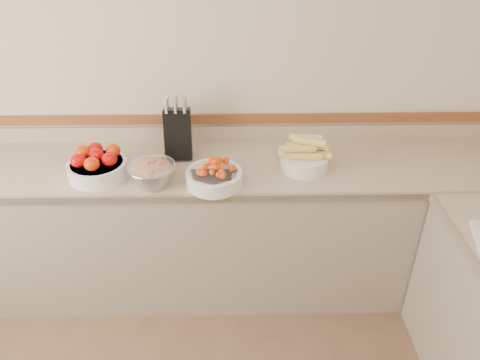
{
  "coord_description": "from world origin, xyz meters",
  "views": [
    {
      "loc": [
        0.31,
        -0.67,
        2.26
      ],
      "look_at": [
        0.35,
        1.35,
        1.0
      ],
      "focal_mm": 35.0,
      "sensor_mm": 36.0,
      "label": 1
    }
  ],
  "objects_px": {
    "knife_block": "(178,132)",
    "corn_bowl": "(304,157)",
    "tomato_bowl": "(97,165)",
    "cherry_tomato_bowl": "(214,176)",
    "rhubarb_bowl": "(152,173)"
  },
  "relations": [
    {
      "from": "knife_block",
      "to": "corn_bowl",
      "type": "height_order",
      "value": "knife_block"
    },
    {
      "from": "tomato_bowl",
      "to": "knife_block",
      "type": "bearing_deg",
      "value": 27.95
    },
    {
      "from": "knife_block",
      "to": "tomato_bowl",
      "type": "relative_size",
      "value": 1.16
    },
    {
      "from": "cherry_tomato_bowl",
      "to": "corn_bowl",
      "type": "xyz_separation_m",
      "value": [
        0.51,
        0.16,
        0.02
      ]
    },
    {
      "from": "knife_block",
      "to": "rhubarb_bowl",
      "type": "xyz_separation_m",
      "value": [
        -0.11,
        -0.33,
        -0.08
      ]
    },
    {
      "from": "cherry_tomato_bowl",
      "to": "tomato_bowl",
      "type": "bearing_deg",
      "value": 170.96
    },
    {
      "from": "corn_bowl",
      "to": "rhubarb_bowl",
      "type": "relative_size",
      "value": 1.16
    },
    {
      "from": "knife_block",
      "to": "tomato_bowl",
      "type": "bearing_deg",
      "value": -152.05
    },
    {
      "from": "knife_block",
      "to": "rhubarb_bowl",
      "type": "relative_size",
      "value": 1.45
    },
    {
      "from": "tomato_bowl",
      "to": "corn_bowl",
      "type": "bearing_deg",
      "value": 2.92
    },
    {
      "from": "knife_block",
      "to": "rhubarb_bowl",
      "type": "height_order",
      "value": "knife_block"
    },
    {
      "from": "knife_block",
      "to": "corn_bowl",
      "type": "relative_size",
      "value": 1.25
    },
    {
      "from": "corn_bowl",
      "to": "rhubarb_bowl",
      "type": "height_order",
      "value": "corn_bowl"
    },
    {
      "from": "tomato_bowl",
      "to": "rhubarb_bowl",
      "type": "bearing_deg",
      "value": -17.83
    },
    {
      "from": "tomato_bowl",
      "to": "rhubarb_bowl",
      "type": "xyz_separation_m",
      "value": [
        0.32,
        -0.1,
        0.01
      ]
    }
  ]
}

